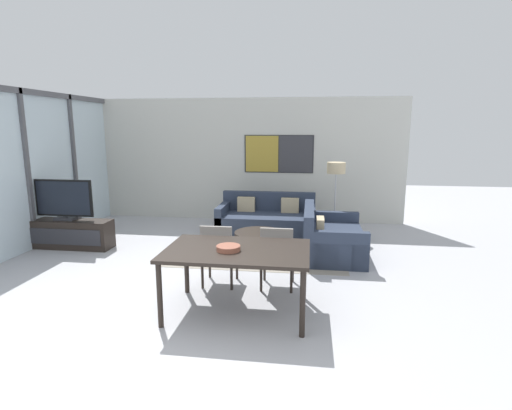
{
  "coord_description": "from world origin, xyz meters",
  "views": [
    {
      "loc": [
        1.65,
        -3.5,
        2.15
      ],
      "look_at": [
        0.82,
        2.57,
        0.95
      ],
      "focal_mm": 28.0,
      "sensor_mm": 36.0,
      "label": 1
    }
  ],
  "objects_px": {
    "sofa_side": "(328,239)",
    "dining_chair_left": "(219,250)",
    "television": "(64,200)",
    "fruit_bowl": "(228,248)",
    "tv_console": "(67,234)",
    "dining_table": "(237,255)",
    "sofa_main": "(267,221)",
    "coffee_table": "(259,237)",
    "dining_chair_centre": "(277,252)",
    "floor_lamp": "(336,173)"
  },
  "relations": [
    {
      "from": "tv_console",
      "to": "dining_table",
      "type": "relative_size",
      "value": 1.0
    },
    {
      "from": "floor_lamp",
      "to": "fruit_bowl",
      "type": "bearing_deg",
      "value": -110.44
    },
    {
      "from": "television",
      "to": "dining_table",
      "type": "distance_m",
      "value": 4.12
    },
    {
      "from": "sofa_side",
      "to": "dining_chair_centre",
      "type": "xyz_separation_m",
      "value": [
        -0.74,
        -1.58,
        0.24
      ]
    },
    {
      "from": "sofa_side",
      "to": "dining_table",
      "type": "xyz_separation_m",
      "value": [
        -1.14,
        -2.34,
        0.44
      ]
    },
    {
      "from": "tv_console",
      "to": "coffee_table",
      "type": "bearing_deg",
      "value": 2.22
    },
    {
      "from": "sofa_main",
      "to": "dining_chair_left",
      "type": "relative_size",
      "value": 2.22
    },
    {
      "from": "dining_table",
      "to": "fruit_bowl",
      "type": "xyz_separation_m",
      "value": [
        -0.09,
        -0.08,
        0.1
      ]
    },
    {
      "from": "sofa_main",
      "to": "coffee_table",
      "type": "distance_m",
      "value": 1.33
    },
    {
      "from": "sofa_side",
      "to": "floor_lamp",
      "type": "relative_size",
      "value": 1.09
    },
    {
      "from": "sofa_main",
      "to": "coffee_table",
      "type": "height_order",
      "value": "sofa_main"
    },
    {
      "from": "sofa_main",
      "to": "fruit_bowl",
      "type": "height_order",
      "value": "fruit_bowl"
    },
    {
      "from": "tv_console",
      "to": "television",
      "type": "bearing_deg",
      "value": 90.0
    },
    {
      "from": "fruit_bowl",
      "to": "television",
      "type": "bearing_deg",
      "value": 147.43
    },
    {
      "from": "sofa_side",
      "to": "television",
      "type": "bearing_deg",
      "value": 92.71
    },
    {
      "from": "television",
      "to": "dining_chair_left",
      "type": "xyz_separation_m",
      "value": [
        3.12,
        -1.36,
        -0.37
      ]
    },
    {
      "from": "television",
      "to": "coffee_table",
      "type": "distance_m",
      "value": 3.53
    },
    {
      "from": "fruit_bowl",
      "to": "floor_lamp",
      "type": "relative_size",
      "value": 0.19
    },
    {
      "from": "dining_table",
      "to": "fruit_bowl",
      "type": "relative_size",
      "value": 6.01
    },
    {
      "from": "television",
      "to": "coffee_table",
      "type": "relative_size",
      "value": 1.28
    },
    {
      "from": "television",
      "to": "dining_chair_left",
      "type": "distance_m",
      "value": 3.43
    },
    {
      "from": "sofa_side",
      "to": "sofa_main",
      "type": "bearing_deg",
      "value": 43.6
    },
    {
      "from": "sofa_side",
      "to": "dining_table",
      "type": "bearing_deg",
      "value": 154.04
    },
    {
      "from": "tv_console",
      "to": "dining_chair_centre",
      "type": "relative_size",
      "value": 1.89
    },
    {
      "from": "coffee_table",
      "to": "fruit_bowl",
      "type": "distance_m",
      "value": 2.39
    },
    {
      "from": "coffee_table",
      "to": "dining_table",
      "type": "relative_size",
      "value": 0.51
    },
    {
      "from": "sofa_side",
      "to": "coffee_table",
      "type": "bearing_deg",
      "value": 94.21
    },
    {
      "from": "sofa_main",
      "to": "floor_lamp",
      "type": "bearing_deg",
      "value": 4.4
    },
    {
      "from": "fruit_bowl",
      "to": "tv_console",
      "type": "bearing_deg",
      "value": 147.43
    },
    {
      "from": "dining_chair_left",
      "to": "television",
      "type": "bearing_deg",
      "value": 156.42
    },
    {
      "from": "tv_console",
      "to": "fruit_bowl",
      "type": "relative_size",
      "value": 5.98
    },
    {
      "from": "dining_chair_centre",
      "to": "fruit_bowl",
      "type": "relative_size",
      "value": 3.17
    },
    {
      "from": "dining_chair_centre",
      "to": "fruit_bowl",
      "type": "xyz_separation_m",
      "value": [
        -0.49,
        -0.84,
        0.3
      ]
    },
    {
      "from": "dining_chair_centre",
      "to": "fruit_bowl",
      "type": "distance_m",
      "value": 1.01
    },
    {
      "from": "dining_table",
      "to": "sofa_main",
      "type": "bearing_deg",
      "value": 90.68
    },
    {
      "from": "television",
      "to": "coffee_table",
      "type": "xyz_separation_m",
      "value": [
        3.48,
        0.13,
        -0.59
      ]
    },
    {
      "from": "television",
      "to": "floor_lamp",
      "type": "xyz_separation_m",
      "value": [
        4.84,
        1.57,
        0.38
      ]
    },
    {
      "from": "sofa_main",
      "to": "sofa_side",
      "type": "bearing_deg",
      "value": -46.4
    },
    {
      "from": "television",
      "to": "sofa_main",
      "type": "relative_size",
      "value": 0.55
    },
    {
      "from": "sofa_side",
      "to": "dining_chair_centre",
      "type": "distance_m",
      "value": 1.76
    },
    {
      "from": "dining_chair_centre",
      "to": "television",
      "type": "bearing_deg",
      "value": 160.91
    },
    {
      "from": "television",
      "to": "sofa_main",
      "type": "xyz_separation_m",
      "value": [
        3.48,
        1.46,
        -0.6
      ]
    },
    {
      "from": "sofa_side",
      "to": "dining_chair_left",
      "type": "xyz_separation_m",
      "value": [
        -1.54,
        -1.58,
        0.24
      ]
    },
    {
      "from": "television",
      "to": "sofa_side",
      "type": "relative_size",
      "value": 0.67
    },
    {
      "from": "sofa_side",
      "to": "coffee_table",
      "type": "distance_m",
      "value": 1.19
    },
    {
      "from": "tv_console",
      "to": "floor_lamp",
      "type": "height_order",
      "value": "floor_lamp"
    },
    {
      "from": "television",
      "to": "fruit_bowl",
      "type": "relative_size",
      "value": 3.9
    },
    {
      "from": "coffee_table",
      "to": "floor_lamp",
      "type": "relative_size",
      "value": 0.57
    },
    {
      "from": "dining_table",
      "to": "coffee_table",
      "type": "bearing_deg",
      "value": 91.07
    },
    {
      "from": "tv_console",
      "to": "dining_chair_left",
      "type": "relative_size",
      "value": 1.89
    }
  ]
}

